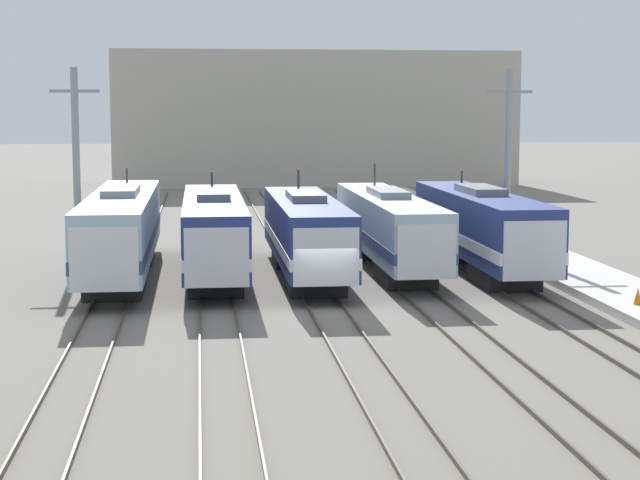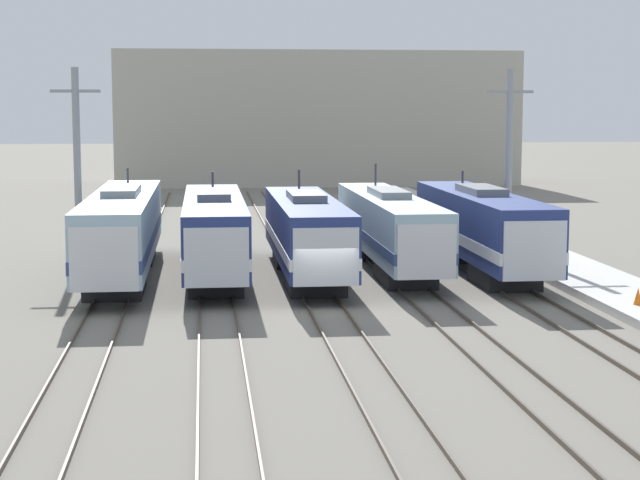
# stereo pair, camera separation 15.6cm
# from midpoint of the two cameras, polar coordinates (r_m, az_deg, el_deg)

# --- Properties ---
(ground_plane) EXTENTS (400.00, 400.00, 0.00)m
(ground_plane) POSITION_cam_midpoint_polar(r_m,az_deg,el_deg) (43.66, 0.40, -3.67)
(ground_plane) COLOR slate
(rail_pair_far_left) EXTENTS (1.50, 120.00, 0.15)m
(rail_pair_far_left) POSITION_cam_midpoint_polar(r_m,az_deg,el_deg) (43.53, -11.22, -3.74)
(rail_pair_far_left) COLOR #4C4238
(rail_pair_far_left) RESTS_ON ground_plane
(rail_pair_center_left) EXTENTS (1.51, 120.00, 0.15)m
(rail_pair_center_left) POSITION_cam_midpoint_polar(r_m,az_deg,el_deg) (43.37, -5.40, -3.68)
(rail_pair_center_left) COLOR #4C4238
(rail_pair_center_left) RESTS_ON ground_plane
(rail_pair_center) EXTENTS (1.51, 120.00, 0.15)m
(rail_pair_center) POSITION_cam_midpoint_polar(r_m,az_deg,el_deg) (43.65, 0.40, -3.58)
(rail_pair_center) COLOR #4C4238
(rail_pair_center) RESTS_ON ground_plane
(rail_pair_center_right) EXTENTS (1.51, 120.00, 0.15)m
(rail_pair_center_right) POSITION_cam_midpoint_polar(r_m,az_deg,el_deg) (44.37, 6.07, -3.44)
(rail_pair_center_right) COLOR #4C4238
(rail_pair_center_right) RESTS_ON ground_plane
(rail_pair_far_right) EXTENTS (1.50, 120.00, 0.15)m
(rail_pair_far_right) POSITION_cam_midpoint_polar(r_m,az_deg,el_deg) (45.50, 11.50, -3.28)
(rail_pair_far_right) COLOR #4C4238
(rail_pair_far_right) RESTS_ON ground_plane
(locomotive_far_left) EXTENTS (2.96, 20.07, 5.02)m
(locomotive_far_left) POSITION_cam_midpoint_polar(r_m,az_deg,el_deg) (52.02, -10.44, 0.43)
(locomotive_far_left) COLOR #232326
(locomotive_far_left) RESTS_ON ground_plane
(locomotive_center_left) EXTENTS (2.87, 18.13, 4.84)m
(locomotive_center_left) POSITION_cam_midpoint_polar(r_m,az_deg,el_deg) (51.45, -5.58, 0.35)
(locomotive_center_left) COLOR black
(locomotive_center_left) RESTS_ON ground_plane
(locomotive_center) EXTENTS (2.96, 16.83, 4.98)m
(locomotive_center) POSITION_cam_midpoint_polar(r_m,az_deg,el_deg) (50.93, -0.61, 0.29)
(locomotive_center) COLOR black
(locomotive_center) RESTS_ON ground_plane
(locomotive_center_right) EXTENTS (2.78, 18.84, 5.13)m
(locomotive_center_right) POSITION_cam_midpoint_polar(r_m,az_deg,el_deg) (53.66, 3.85, 0.60)
(locomotive_center_right) COLOR #232326
(locomotive_center_right) RESTS_ON ground_plane
(locomotive_far_right) EXTENTS (2.97, 17.64, 4.80)m
(locomotive_far_right) POSITION_cam_midpoint_polar(r_m,az_deg,el_deg) (53.29, 8.78, 0.59)
(locomotive_far_right) COLOR black
(locomotive_far_right) RESTS_ON ground_plane
(catenary_tower_left) EXTENTS (2.55, 0.38, 10.21)m
(catenary_tower_left) POSITION_cam_midpoint_polar(r_m,az_deg,el_deg) (57.03, -12.74, 4.02)
(catenary_tower_left) COLOR gray
(catenary_tower_left) RESTS_ON ground_plane
(catenary_tower_right) EXTENTS (2.55, 0.38, 10.21)m
(catenary_tower_right) POSITION_cam_midpoint_polar(r_m,az_deg,el_deg) (59.05, 10.10, 4.18)
(catenary_tower_right) COLOR gray
(catenary_tower_right) RESTS_ON ground_plane
(platform) EXTENTS (4.00, 120.00, 0.37)m
(platform) POSITION_cam_midpoint_polar(r_m,az_deg,el_deg) (46.92, 16.39, -2.98)
(platform) COLOR beige
(platform) RESTS_ON ground_plane
(traffic_cone) EXTENTS (0.35, 0.35, 0.69)m
(traffic_cone) POSITION_cam_midpoint_polar(r_m,az_deg,el_deg) (44.30, 16.70, -2.89)
(traffic_cone) COLOR orange
(traffic_cone) RESTS_ON platform
(depot_building) EXTENTS (41.67, 11.14, 13.89)m
(depot_building) POSITION_cam_midpoint_polar(r_m,az_deg,el_deg) (114.07, -0.17, 6.50)
(depot_building) COLOR #B2AD9E
(depot_building) RESTS_ON ground_plane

